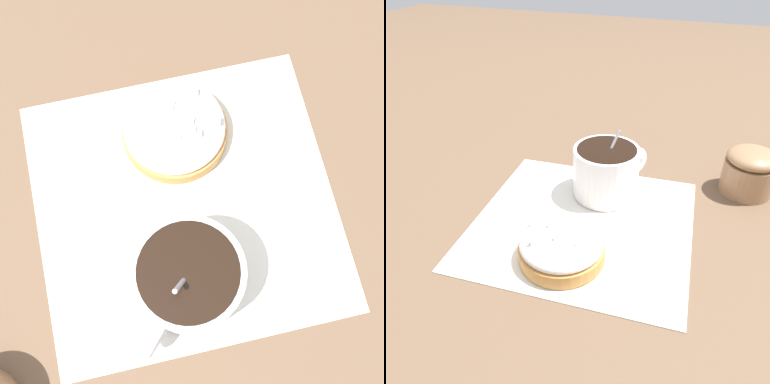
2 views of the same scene
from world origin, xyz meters
TOP-DOWN VIEW (x-y plane):
  - ground_plane at (0.00, 0.00)m, footprint 3.00×3.00m
  - paper_napkin at (0.00, 0.00)m, footprint 0.29×0.30m
  - coffee_cup at (0.07, -0.01)m, footprint 0.11×0.09m
  - frosted_pastry at (-0.07, 0.00)m, footprint 0.10×0.10m
  - sugar_bowl at (0.16, -0.20)m, footprint 0.07×0.07m

SIDE VIEW (x-z plane):
  - ground_plane at x=0.00m, z-range 0.00..0.00m
  - paper_napkin at x=0.00m, z-range 0.00..0.00m
  - frosted_pastry at x=-0.07m, z-range 0.00..0.04m
  - sugar_bowl at x=0.16m, z-range 0.00..0.07m
  - coffee_cup at x=0.07m, z-range -0.01..0.09m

